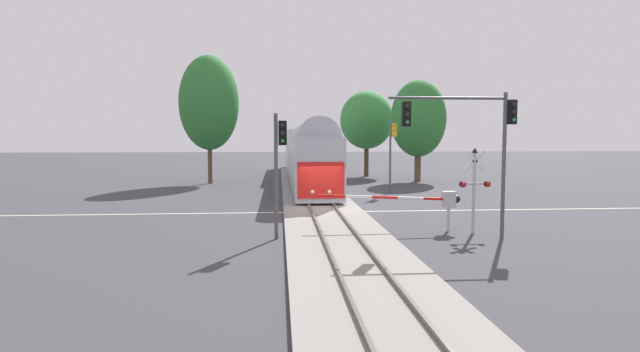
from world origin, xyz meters
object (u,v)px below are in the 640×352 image
traffic_signal_far_side (392,144)px  traffic_signal_median (279,155)px  traffic_signal_near_right (472,128)px  oak_behind_train (209,103)px  crossing_gate_near (432,200)px  oak_far_right (418,119)px  elm_centre_background (367,120)px  crossing_signal_mast (474,181)px  commuter_train (305,152)px

traffic_signal_far_side → traffic_signal_median: bearing=-117.1°
traffic_signal_near_right → oak_behind_train: oak_behind_train is taller
crossing_gate_near → oak_far_right: oak_far_right is taller
crossing_gate_near → oak_far_right: size_ratio=0.67×
traffic_signal_median → elm_centre_background: (9.23, 32.38, 2.46)m
crossing_signal_mast → traffic_signal_near_right: 2.65m
traffic_signal_median → traffic_signal_near_right: 7.94m
traffic_signal_median → traffic_signal_near_right: bearing=-5.1°
traffic_signal_far_side → elm_centre_background: elm_centre_background is taller
traffic_signal_median → oak_behind_train: (-6.21, 25.40, 3.74)m
commuter_train → crossing_gate_near: 26.19m
crossing_signal_mast → traffic_signal_median: (-8.45, -0.49, 1.18)m
commuter_train → traffic_signal_median: bearing=-95.2°
traffic_signal_far_side → oak_behind_train: 17.52m
crossing_signal_mast → traffic_signal_near_right: size_ratio=0.62×
crossing_signal_mast → oak_far_right: 26.15m
commuter_train → elm_centre_background: (6.80, 5.45, 3.16)m
crossing_gate_near → traffic_signal_far_side: 15.49m
commuter_train → traffic_signal_far_side: size_ratio=7.20×
traffic_signal_far_side → commuter_train: bearing=119.4°
crossing_signal_mast → elm_centre_background: (0.78, 31.88, 3.64)m
traffic_signal_median → elm_centre_background: 33.76m
traffic_signal_median → elm_centre_background: size_ratio=0.58×
commuter_train → traffic_signal_near_right: size_ratio=6.55×
crossing_signal_mast → oak_behind_train: 29.31m
traffic_signal_median → elm_centre_background: bearing=74.1°
traffic_signal_far_side → elm_centre_background: bearing=87.0°
traffic_signal_median → elm_centre_background: elm_centre_background is taller
traffic_signal_far_side → elm_centre_background: size_ratio=0.61×
commuter_train → elm_centre_background: 9.27m
crossing_signal_mast → elm_centre_background: bearing=88.6°
commuter_train → oak_far_right: 11.07m
commuter_train → oak_behind_train: (-8.64, -1.52, 4.44)m
traffic_signal_far_side → oak_far_right: (4.63, 9.63, 2.20)m
crossing_gate_near → oak_behind_train: (-12.96, 24.27, 5.80)m
traffic_signal_median → oak_far_right: oak_far_right is taller
oak_behind_train → oak_far_right: size_ratio=1.20×
traffic_signal_near_right → oak_far_right: 27.21m
traffic_signal_median → traffic_signal_near_right: size_ratio=0.86×
commuter_train → oak_behind_train: oak_behind_train is taller
crossing_gate_near → traffic_signal_far_side: bearing=83.9°
crossing_signal_mast → oak_behind_train: bearing=120.5°
oak_far_right → traffic_signal_near_right: bearing=-101.0°
crossing_signal_mast → oak_far_right: size_ratio=0.40×
crossing_signal_mast → traffic_signal_far_side: (-0.07, 15.86, 1.39)m
traffic_signal_far_side → traffic_signal_median: (-8.38, -16.36, -0.20)m
crossing_signal_mast → traffic_signal_far_side: traffic_signal_far_side is taller
crossing_gate_near → oak_far_right: bearing=75.9°
oak_behind_train → traffic_signal_median: bearing=-76.3°
commuter_train → traffic_signal_far_side: bearing=-60.6°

